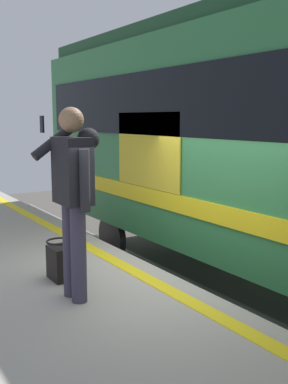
% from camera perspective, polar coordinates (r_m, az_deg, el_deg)
% --- Properties ---
extents(ground_plane, '(25.14, 25.14, 0.00)m').
position_cam_1_polar(ground_plane, '(5.60, 1.95, -20.22)').
color(ground_plane, '#4C4742').
extents(safety_line, '(14.33, 0.16, 0.01)m').
position_cam_1_polar(safety_line, '(4.99, -0.87, -9.99)').
color(safety_line, yellow).
rests_on(safety_line, platform).
extents(track_rail_near, '(19.01, 0.08, 0.16)m').
position_cam_1_polar(track_rail_near, '(6.55, 14.50, -15.17)').
color(track_rail_near, slate).
rests_on(track_rail_near, ground).
extents(passenger, '(0.57, 0.55, 1.74)m').
position_cam_1_polar(passenger, '(4.13, -8.68, 0.52)').
color(passenger, '#383347').
rests_on(passenger, platform).
extents(handbag, '(0.30, 0.28, 0.41)m').
position_cam_1_polar(handbag, '(4.84, -10.32, -8.47)').
color(handbag, black).
rests_on(handbag, platform).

